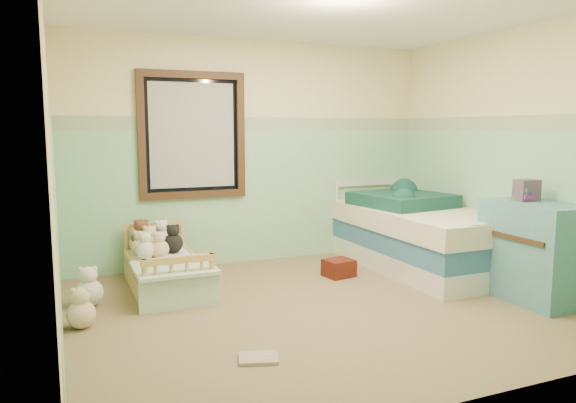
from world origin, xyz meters
name	(u,v)px	position (x,y,z in m)	size (l,w,h in m)	color
floor	(324,307)	(0.00, 0.00, -0.01)	(4.20, 3.60, 0.02)	brown
ceiling	(326,5)	(0.00, 0.00, 2.51)	(4.20, 3.60, 0.02)	white
wall_back	(253,153)	(0.00, 1.80, 1.25)	(4.20, 0.04, 2.50)	beige
wall_front	(478,180)	(0.00, -1.80, 1.25)	(4.20, 0.04, 2.50)	beige
wall_left	(51,169)	(-2.10, 0.00, 1.25)	(0.04, 3.60, 2.50)	beige
wall_right	(516,157)	(2.10, 0.00, 1.25)	(0.04, 3.60, 2.50)	beige
wainscot_mint	(254,197)	(0.00, 1.79, 0.75)	(4.20, 0.01, 1.50)	#85CC99
border_strip	(253,124)	(0.00, 1.79, 1.57)	(4.20, 0.01, 0.15)	#4B6C50
window_frame	(193,135)	(-0.70, 1.76, 1.45)	(1.16, 0.06, 1.36)	#452918
window_blinds	(192,135)	(-0.70, 1.77, 1.45)	(0.92, 0.01, 1.12)	#B8B8B2
toddler_bed_frame	(166,281)	(-1.15, 1.05, 0.08)	(0.63, 1.27, 0.16)	#A97E39
toddler_mattress	(166,266)	(-1.15, 1.05, 0.22)	(0.58, 1.21, 0.12)	silver
patchwork_quilt	(174,268)	(-1.15, 0.66, 0.30)	(0.69, 0.63, 0.03)	#84BBD7
plush_bed_brown	(142,240)	(-1.30, 1.55, 0.39)	(0.22, 0.22, 0.22)	brown
plush_bed_white	(161,239)	(-1.10, 1.55, 0.39)	(0.21, 0.21, 0.21)	silver
plush_bed_tan	(150,245)	(-1.25, 1.33, 0.38)	(0.20, 0.20, 0.20)	beige
plush_bed_dark	(173,243)	(-1.02, 1.33, 0.38)	(0.19, 0.19, 0.19)	black
plush_floor_cream	(89,293)	(-1.86, 0.79, 0.12)	(0.24, 0.24, 0.24)	silver
plush_floor_tan	(81,315)	(-1.95, 0.26, 0.11)	(0.22, 0.22, 0.22)	beige
twin_bed_frame	(420,259)	(1.55, 0.73, 0.11)	(1.05, 2.10, 0.22)	white
twin_boxspring	(421,239)	(1.55, 0.73, 0.33)	(1.05, 2.10, 0.22)	#2C5087
twin_mattress	(422,219)	(1.55, 0.73, 0.55)	(1.09, 2.14, 0.22)	#F0E3CB
teal_blanket	(402,200)	(1.50, 1.03, 0.73)	(0.89, 0.94, 0.14)	#124139
dresser	(535,251)	(1.82, -0.55, 0.44)	(0.55, 0.88, 0.88)	teal
book_stack	(527,190)	(1.82, -0.42, 0.97)	(0.19, 0.15, 0.19)	brown
red_pillow	(339,268)	(0.58, 0.80, 0.09)	(0.28, 0.25, 0.18)	maroon
floor_book	(258,358)	(-0.90, -0.82, 0.01)	(0.26, 0.20, 0.02)	orange
extra_plush_0	(150,244)	(-1.23, 1.44, 0.37)	(0.17, 0.17, 0.17)	black
extra_plush_1	(157,247)	(-1.18, 1.33, 0.36)	(0.15, 0.15, 0.15)	silver
extra_plush_2	(137,243)	(-1.34, 1.55, 0.36)	(0.16, 0.16, 0.16)	beige
extra_plush_3	(146,250)	(-1.32, 1.15, 0.37)	(0.18, 0.18, 0.18)	silver
extra_plush_4	(140,247)	(-1.35, 1.37, 0.36)	(0.16, 0.16, 0.16)	beige
extra_plush_5	(160,249)	(-1.19, 1.15, 0.37)	(0.18, 0.18, 0.18)	beige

